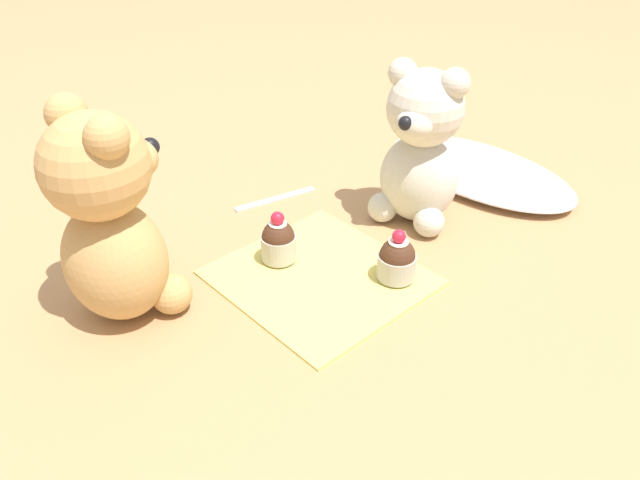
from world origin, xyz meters
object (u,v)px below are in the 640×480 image
object	(u,v)px
teddy_bear_tan	(110,220)
cupcake_near_tan_bear	(279,241)
teddy_bear_cream	(420,148)
cupcake_near_cream_bear	(397,259)
teaspoon	(276,198)

from	to	relation	value
teddy_bear_tan	cupcake_near_tan_bear	world-z (taller)	teddy_bear_tan
cupcake_near_tan_bear	teddy_bear_cream	bearing A→B (deg)	77.24
teddy_bear_cream	cupcake_near_cream_bear	xyz separation A→B (m)	(0.08, -0.13, -0.08)
teddy_bear_cream	teddy_bear_tan	size ratio (longest dim) A/B	0.89
cupcake_near_cream_bear	teaspoon	world-z (taller)	cupcake_near_cream_bear
teaspoon	teddy_bear_cream	bearing A→B (deg)	-44.29
teddy_bear_tan	cupcake_near_tan_bear	xyz separation A→B (m)	(0.05, 0.18, -0.09)
teddy_bear_cream	teddy_bear_tan	distance (m)	0.40
teddy_bear_cream	teddy_bear_tan	bearing A→B (deg)	-117.74
teddy_bear_tan	teaspoon	size ratio (longest dim) A/B	1.91
teddy_bear_cream	cupcake_near_tan_bear	size ratio (longest dim) A/B	3.30
cupcake_near_cream_bear	teaspoon	size ratio (longest dim) A/B	0.51
teddy_bear_cream	teaspoon	bearing A→B (deg)	-161.36
cupcake_near_cream_bear	cupcake_near_tan_bear	world-z (taller)	cupcake_near_tan_bear
cupcake_near_cream_bear	cupcake_near_tan_bear	xyz separation A→B (m)	(-0.13, -0.08, 0.00)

